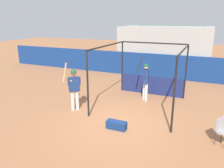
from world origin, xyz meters
The scene contains 8 objects.
ground_plane centered at (0.00, 0.00, 0.00)m, with size 60.00×60.00×0.00m, color #9E6642.
outfield_wall centered at (0.00, 7.11, 0.76)m, with size 24.00×0.12×1.53m.
bleacher_section centered at (0.00, 8.77, 1.60)m, with size 5.95×3.20×3.21m.
batting_cage centered at (0.35, 2.92, 1.18)m, with size 3.23×3.65×2.59m.
player_batter centered at (0.29, 2.75, 1.06)m, with size 0.55×0.88×1.93m.
player_waiting centered at (-2.06, 0.45, 1.04)m, with size 0.60×0.72×1.98m.
folding_chair centered at (3.43, 0.02, 0.52)m, with size 0.55×0.55×0.84m.
equipment_bag centered at (0.16, -0.37, 0.14)m, with size 0.70×0.28×0.28m.
Camera 1 is at (2.77, -6.65, 3.64)m, focal length 35.00 mm.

